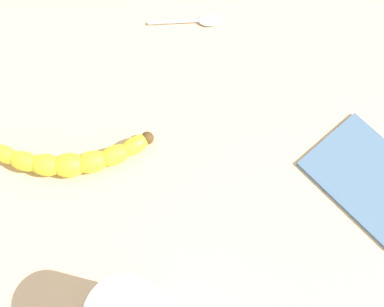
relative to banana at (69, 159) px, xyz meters
The scene contains 4 objects.
wooden_tabletop 12.07cm from the banana, 46.60° to the left, with size 120.00×120.00×3.00cm, color #DCB78D.
banana is the anchor object (origin of this frame).
teaspoon 29.66cm from the banana, 102.90° to the left, with size 7.78×9.90×0.80cm.
folded_napkin 39.42cm from the banana, 47.13° to the left, with size 15.58×11.49×0.60cm, color slate.
Camera 1 is at (22.80, -13.24, 65.51)cm, focal length 47.77 mm.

